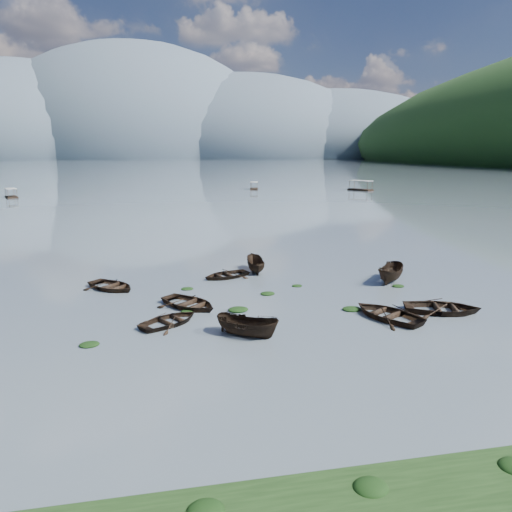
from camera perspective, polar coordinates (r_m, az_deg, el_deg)
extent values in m
plane|color=slate|center=(26.04, 4.99, -10.09)|extent=(2400.00, 2400.00, 0.00)
ellipsoid|color=#475666|center=(957.26, -26.58, 10.88)|extent=(520.00, 520.00, 280.00)
ellipsoid|color=#475666|center=(924.66, -14.34, 11.79)|extent=(520.00, 520.00, 340.00)
ellipsoid|color=#475666|center=(934.69, -1.73, 12.18)|extent=(520.00, 520.00, 260.00)
ellipsoid|color=#475666|center=(979.20, 8.97, 12.06)|extent=(520.00, 520.00, 220.00)
imported|color=black|center=(31.10, -8.34, -6.31)|extent=(5.28, 5.42, 0.92)
imported|color=black|center=(28.34, -10.70, -8.33)|extent=(4.73, 4.45, 0.80)
imported|color=black|center=(26.14, -1.09, -9.95)|extent=(3.94, 3.30, 1.46)
imported|color=black|center=(29.99, 16.11, -7.42)|extent=(5.12, 5.65, 0.96)
imported|color=black|center=(32.11, 22.24, -6.54)|extent=(5.67, 4.81, 1.00)
imported|color=black|center=(38.23, 16.46, -3.07)|extent=(4.00, 4.29, 1.65)
imported|color=black|center=(36.36, -17.59, -3.96)|extent=(5.22, 5.21, 0.89)
imported|color=black|center=(37.94, -3.77, -2.68)|extent=(4.74, 4.14, 0.82)
imported|color=black|center=(39.78, -0.09, -1.92)|extent=(1.57, 3.80, 1.45)
ellipsoid|color=black|center=(26.49, -20.11, -10.46)|extent=(1.08, 0.88, 0.23)
ellipsoid|color=black|center=(30.16, -8.45, -6.93)|extent=(0.97, 0.77, 0.21)
ellipsoid|color=black|center=(30.06, -2.24, -6.86)|extent=(1.33, 1.07, 0.29)
ellipsoid|color=black|center=(35.53, 5.16, -3.78)|extent=(0.82, 0.69, 0.18)
ellipsoid|color=black|center=(30.83, 11.86, -6.62)|extent=(1.25, 0.99, 0.26)
ellipsoid|color=black|center=(35.00, -8.59, -4.13)|extent=(0.94, 0.76, 0.20)
ellipsoid|color=black|center=(33.43, 1.47, -4.80)|extent=(1.07, 0.89, 0.22)
ellipsoid|color=black|center=(36.95, 17.35, -3.67)|extent=(0.96, 0.77, 0.21)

